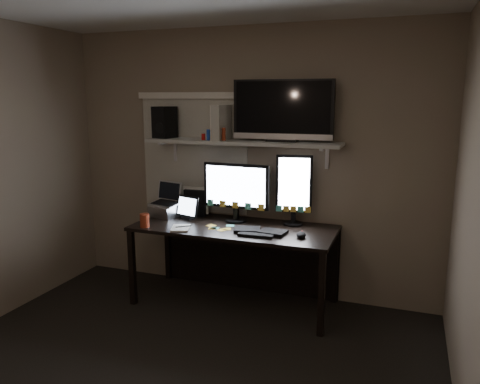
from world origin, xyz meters
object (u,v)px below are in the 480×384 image
at_px(monitor_landscape, 236,192).
at_px(game_console, 221,123).
at_px(laptop, 165,200).
at_px(monitor_portrait, 294,190).
at_px(keyboard, 260,231).
at_px(mouse, 301,235).
at_px(tv, 283,111).
at_px(speaker, 165,122).
at_px(cup, 145,220).
at_px(desk, 239,241).
at_px(tablet, 188,208).

distance_m(monitor_landscape, game_console, 0.65).
bearing_deg(laptop, monitor_landscape, 19.44).
relative_size(monitor_landscape, monitor_portrait, 0.98).
bearing_deg(keyboard, mouse, -5.66).
bearing_deg(laptop, tv, 21.03).
height_order(monitor_landscape, monitor_portrait, monitor_portrait).
distance_m(mouse, game_console, 1.26).
bearing_deg(speaker, cup, -74.11).
xyz_separation_m(desk, tablet, (-0.50, -0.04, 0.29)).
bearing_deg(cup, laptop, 91.20).
bearing_deg(tablet, game_console, 35.81).
xyz_separation_m(game_console, speaker, (-0.59, 0.02, -0.01)).
relative_size(keyboard, tv, 0.51).
height_order(monitor_portrait, keyboard, monitor_portrait).
distance_m(tablet, speaker, 0.85).
height_order(mouse, speaker, speaker).
xyz_separation_m(monitor_portrait, tv, (-0.12, 0.00, 0.69)).
relative_size(tablet, speaker, 0.86).
relative_size(desk, game_console, 5.74).
xyz_separation_m(monitor_landscape, tablet, (-0.46, -0.08, -0.17)).
xyz_separation_m(mouse, tv, (-0.27, 0.37, 0.99)).
xyz_separation_m(tv, speaker, (-1.15, -0.03, -0.12)).
bearing_deg(keyboard, monitor_landscape, 135.95).
height_order(mouse, cup, cup).
bearing_deg(cup, keyboard, 10.31).
xyz_separation_m(monitor_landscape, laptop, (-0.70, -0.07, -0.12)).
height_order(cup, tv, tv).
bearing_deg(speaker, keyboard, -6.13).
xyz_separation_m(cup, game_console, (0.54, 0.48, 0.85)).
bearing_deg(monitor_landscape, tv, 12.87).
height_order(tv, game_console, tv).
bearing_deg(tablet, monitor_landscape, 27.31).
distance_m(desk, game_console, 1.10).
distance_m(monitor_landscape, tablet, 0.49).
bearing_deg(laptop, mouse, 4.56).
relative_size(cup, tv, 0.13).
height_order(monitor_portrait, tablet, monitor_portrait).
relative_size(mouse, tablet, 0.47).
bearing_deg(mouse, cup, 174.66).
distance_m(desk, keyboard, 0.41).
distance_m(keyboard, speaker, 1.42).
distance_m(keyboard, game_console, 1.05).
bearing_deg(game_console, monitor_landscape, -2.87).
bearing_deg(laptop, keyboard, 2.28).
xyz_separation_m(monitor_landscape, keyboard, (0.32, -0.28, -0.26)).
bearing_deg(monitor_portrait, tv, 170.29).
relative_size(desk, laptop, 5.56).
xyz_separation_m(laptop, tv, (1.11, 0.15, 0.85)).
relative_size(monitor_portrait, keyboard, 1.41).
xyz_separation_m(mouse, game_console, (-0.84, 0.31, 0.88)).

